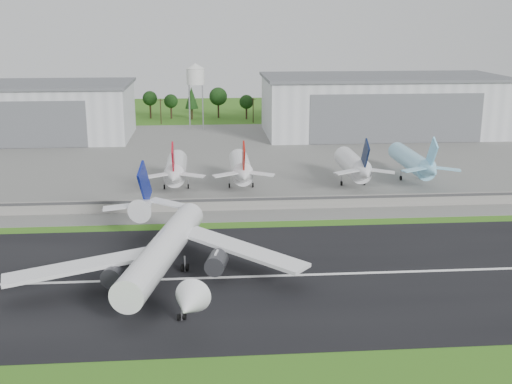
{
  "coord_description": "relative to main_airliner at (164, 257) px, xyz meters",
  "views": [
    {
      "loc": [
        -1.24,
        -105.89,
        48.83
      ],
      "look_at": [
        10.49,
        40.0,
        9.0
      ],
      "focal_mm": 45.0,
      "sensor_mm": 36.0,
      "label": 1
    }
  ],
  "objects": [
    {
      "name": "runway_centerline",
      "position": [
        9.49,
        0.43,
        -4.78
      ],
      "size": [
        220.0,
        1.0,
        0.02
      ],
      "primitive_type": "cube",
      "color": "white",
      "rests_on": "runway"
    },
    {
      "name": "parked_jet_red_b",
      "position": [
        18.6,
        67.01,
        1.41
      ],
      "size": [
        7.36,
        31.29,
        16.82
      ],
      "color": "white",
      "rests_on": "ground"
    },
    {
      "name": "ground",
      "position": [
        9.49,
        -9.57,
        -4.89
      ],
      "size": [
        600.0,
        600.0,
        0.0
      ],
      "primitive_type": "plane",
      "color": "#2D5C15",
      "rests_on": "ground"
    },
    {
      "name": "water_tower",
      "position": [
        4.49,
        175.43,
        19.66
      ],
      "size": [
        8.4,
        8.4,
        29.4
      ],
      "color": "#99999E",
      "rests_on": "ground"
    },
    {
      "name": "parked_jet_red_a",
      "position": [
        -0.54,
        67.01,
        1.43
      ],
      "size": [
        7.36,
        31.29,
        16.84
      ],
      "color": "white",
      "rests_on": "ground"
    },
    {
      "name": "hangar_east",
      "position": [
        84.49,
        155.34,
        7.73
      ],
      "size": [
        102.0,
        47.0,
        25.2
      ],
      "color": "silver",
      "rests_on": "ground"
    },
    {
      "name": "main_airliner",
      "position": [
        0.0,
        0.0,
        0.0
      ],
      "size": [
        55.99,
        58.86,
        18.17
      ],
      "rotation": [
        0.0,
        0.0,
        2.93
      ],
      "color": "white",
      "rests_on": "runway"
    },
    {
      "name": "hangar_west",
      "position": [
        -70.51,
        155.35,
        6.74
      ],
      "size": [
        97.0,
        44.0,
        23.2
      ],
      "color": "silver",
      "rests_on": "ground"
    },
    {
      "name": "blast_fence",
      "position": [
        9.49,
        45.41,
        -3.09
      ],
      "size": [
        240.0,
        0.61,
        3.5
      ],
      "color": "gray",
      "rests_on": "ground"
    },
    {
      "name": "treeline",
      "position": [
        9.49,
        205.43,
        -4.89
      ],
      "size": [
        320.0,
        16.0,
        22.0
      ],
      "primitive_type": null,
      "color": "black",
      "rests_on": "ground"
    },
    {
      "name": "apron",
      "position": [
        9.49,
        110.43,
        -4.84
      ],
      "size": [
        320.0,
        150.0,
        0.1
      ],
      "primitive_type": "cube",
      "color": "slate",
      "rests_on": "ground"
    },
    {
      "name": "parked_jet_navy",
      "position": [
        52.35,
        67.02,
        1.53
      ],
      "size": [
        7.36,
        31.29,
        16.94
      ],
      "color": "silver",
      "rests_on": "ground"
    },
    {
      "name": "utility_poles",
      "position": [
        9.49,
        190.43,
        -4.89
      ],
      "size": [
        230.0,
        3.0,
        12.0
      ],
      "primitive_type": null,
      "color": "black",
      "rests_on": "ground"
    },
    {
      "name": "parked_jet_skyblue",
      "position": [
        72.08,
        72.0,
        1.28
      ],
      "size": [
        7.36,
        37.29,
        16.73
      ],
      "color": "#8DD3F4",
      "rests_on": "ground"
    },
    {
      "name": "runway",
      "position": [
        9.49,
        0.43,
        -4.84
      ],
      "size": [
        320.0,
        60.0,
        0.1
      ],
      "primitive_type": "cube",
      "color": "black",
      "rests_on": "ground"
    }
  ]
}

